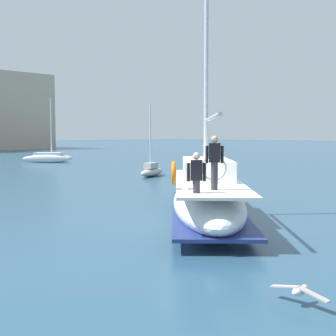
# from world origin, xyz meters

# --- Properties ---
(ground_plane) EXTENTS (400.00, 400.00, 0.00)m
(ground_plane) POSITION_xyz_m (0.00, 0.00, 0.00)
(ground_plane) COLOR #284C66
(main_sailboat) EXTENTS (8.54, 8.43, 12.64)m
(main_sailboat) POSITION_xyz_m (0.72, 0.71, 0.91)
(main_sailboat) COLOR white
(main_sailboat) RESTS_ON ground
(moored_sloop_near) EXTENTS (3.75, 2.43, 5.20)m
(moored_sloop_near) POSITION_xyz_m (11.14, 15.04, 0.43)
(moored_sloop_near) COLOR #B7B2A8
(moored_sloop_near) RESTS_ON ground
(moored_catamaran) EXTENTS (5.53, 5.28, 7.14)m
(moored_catamaran) POSITION_xyz_m (14.54, 35.78, 0.59)
(moored_catamaran) COLOR silver
(moored_catamaran) RESTS_ON ground
(seagull) EXTENTS (0.47, 1.16, 0.17)m
(seagull) POSITION_xyz_m (-4.26, -5.75, 0.27)
(seagull) COLOR silver
(seagull) RESTS_ON ground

